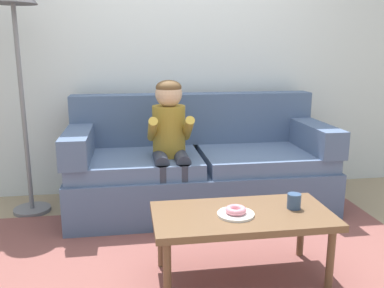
% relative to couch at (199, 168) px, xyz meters
% --- Properties ---
extents(ground, '(10.00, 10.00, 0.00)m').
position_rel_couch_xyz_m(ground, '(-0.14, -0.85, -0.34)').
color(ground, '#9E896B').
extents(wall_back, '(8.00, 0.10, 2.80)m').
position_rel_couch_xyz_m(wall_back, '(-0.14, 0.55, 1.06)').
color(wall_back, silver).
rests_on(wall_back, ground).
extents(area_rug, '(2.97, 2.09, 0.01)m').
position_rel_couch_xyz_m(area_rug, '(-0.14, -1.10, -0.34)').
color(area_rug, brown).
rests_on(area_rug, ground).
extents(couch, '(2.14, 0.90, 0.95)m').
position_rel_couch_xyz_m(couch, '(0.00, 0.00, 0.00)').
color(couch, slate).
rests_on(couch, ground).
extents(coffee_table, '(1.03, 0.52, 0.42)m').
position_rel_couch_xyz_m(coffee_table, '(0.05, -1.18, 0.03)').
color(coffee_table, brown).
rests_on(coffee_table, ground).
extents(person_child, '(0.34, 0.58, 1.10)m').
position_rel_couch_xyz_m(person_child, '(-0.26, -0.21, 0.33)').
color(person_child, olive).
rests_on(person_child, ground).
extents(plate, '(0.21, 0.21, 0.01)m').
position_rel_couch_xyz_m(plate, '(0.00, -1.21, 0.08)').
color(plate, white).
rests_on(plate, coffee_table).
extents(donut, '(0.13, 0.13, 0.04)m').
position_rel_couch_xyz_m(donut, '(0.00, -1.21, 0.11)').
color(donut, pink).
rests_on(donut, plate).
extents(mug, '(0.08, 0.08, 0.09)m').
position_rel_couch_xyz_m(mug, '(0.37, -1.16, 0.12)').
color(mug, '#334C72').
rests_on(mug, coffee_table).
extents(floor_lamp, '(0.35, 0.35, 1.92)m').
position_rel_couch_xyz_m(floor_lamp, '(-1.41, 0.10, 1.27)').
color(floor_lamp, slate).
rests_on(floor_lamp, ground).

